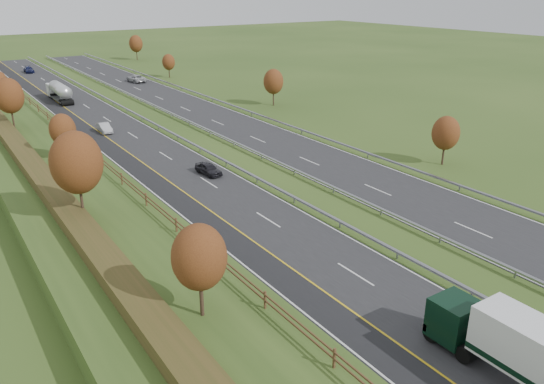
{
  "coord_description": "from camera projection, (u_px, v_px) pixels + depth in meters",
  "views": [
    {
      "loc": [
        -23.43,
        -14.64,
        20.35
      ],
      "look_at": [
        2.42,
        24.11,
        2.2
      ],
      "focal_mm": 35.0,
      "sensor_mm": 36.0,
      "label": 1
    }
  ],
  "objects": [
    {
      "name": "median_barrier_near",
      "position": [
        159.0,
        126.0,
        80.09
      ],
      "size": [
        0.32,
        200.0,
        0.71
      ],
      "color": "gray",
      "rests_on": "ground"
    },
    {
      "name": "road_tanker",
      "position": [
        59.0,
        91.0,
        99.58
      ],
      "size": [
        2.4,
        11.22,
        3.46
      ],
      "color": "silver",
      "rests_on": "near_carriageway"
    },
    {
      "name": "hedge_left",
      "position": [
        7.0,
        133.0,
        68.68
      ],
      "size": [
        2.2,
        180.0,
        1.1
      ],
      "primitive_type": "cube",
      "color": "#363716",
      "rests_on": "embankment_left"
    },
    {
      "name": "lane_markings",
      "position": [
        163.0,
        129.0,
        80.56
      ],
      "size": [
        26.75,
        200.0,
        0.01
      ],
      "color": "silver",
      "rests_on": "near_carriageway"
    },
    {
      "name": "hard_shoulder",
      "position": [
        96.0,
        139.0,
        75.41
      ],
      "size": [
        3.0,
        200.0,
        0.04
      ],
      "primitive_type": "cube",
      "color": "black",
      "rests_on": "ground"
    },
    {
      "name": "trees_far",
      "position": [
        210.0,
        66.0,
        113.87
      ],
      "size": [
        8.45,
        118.6,
        7.12
      ],
      "color": "#2D2116",
      "rests_on": "ground"
    },
    {
      "name": "far_carriageway",
      "position": [
        222.0,
        120.0,
        85.89
      ],
      "size": [
        10.5,
        200.0,
        0.04
      ],
      "primitive_type": "cube",
      "color": "black",
      "rests_on": "ground"
    },
    {
      "name": "car_dark_near",
      "position": [
        208.0,
        169.0,
        60.95
      ],
      "size": [
        2.01,
        4.13,
        1.36
      ],
      "primitive_type": "imported",
      "rotation": [
        0.0,
        0.0,
        0.11
      ],
      "color": "black",
      "rests_on": "near_carriageway"
    },
    {
      "name": "car_oncoming",
      "position": [
        136.0,
        78.0,
        119.76
      ],
      "size": [
        3.15,
        6.08,
        1.64
      ],
      "primitive_type": "imported",
      "rotation": [
        0.0,
        0.0,
        3.22
      ],
      "color": "#AEAEB3",
      "rests_on": "far_carriageway"
    },
    {
      "name": "trees_left",
      "position": [
        27.0,
        106.0,
        65.9
      ],
      "size": [
        6.64,
        164.3,
        7.66
      ],
      "color": "#2D2116",
      "rests_on": "embankment_left"
    },
    {
      "name": "embankment_left",
      "position": [
        26.0,
        142.0,
        70.28
      ],
      "size": [
        12.0,
        200.0,
        2.0
      ],
      "primitive_type": "cube",
      "color": "#2F4719",
      "rests_on": "ground"
    },
    {
      "name": "near_carriageway",
      "position": [
        122.0,
        135.0,
        77.35
      ],
      "size": [
        10.5,
        200.0,
        0.04
      ],
      "primitive_type": "cube",
      "color": "black",
      "rests_on": "ground"
    },
    {
      "name": "ground",
      "position": [
        187.0,
        135.0,
        77.62
      ],
      "size": [
        400.0,
        400.0,
        0.0
      ],
      "primitive_type": "plane",
      "color": "#2F4719",
      "rests_on": "ground"
    },
    {
      "name": "outer_barrier_far",
      "position": [
        252.0,
        112.0,
        88.67
      ],
      "size": [
        0.32,
        200.0,
        0.71
      ],
      "color": "gray",
      "rests_on": "ground"
    },
    {
      "name": "fence_left",
      "position": [
        60.0,
        126.0,
        71.66
      ],
      "size": [
        0.12,
        189.06,
        1.2
      ],
      "color": "#422B19",
      "rests_on": "embankment_left"
    },
    {
      "name": "car_small_far",
      "position": [
        29.0,
        70.0,
        132.77
      ],
      "size": [
        2.17,
        5.03,
        1.44
      ],
      "primitive_type": "imported",
      "rotation": [
        0.0,
        0.0,
        -0.03
      ],
      "color": "#141940",
      "rests_on": "near_carriageway"
    },
    {
      "name": "car_silver_mid",
      "position": [
        104.0,
        128.0,
        78.55
      ],
      "size": [
        1.57,
        4.19,
        1.37
      ],
      "primitive_type": "imported",
      "rotation": [
        0.0,
        0.0,
        -0.03
      ],
      "color": "#B3B2B8",
      "rests_on": "near_carriageway"
    },
    {
      "name": "median_barrier_far",
      "position": [
        189.0,
        121.0,
        82.72
      ],
      "size": [
        0.32,
        200.0,
        0.71
      ],
      "color": "gray",
      "rests_on": "ground"
    }
  ]
}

